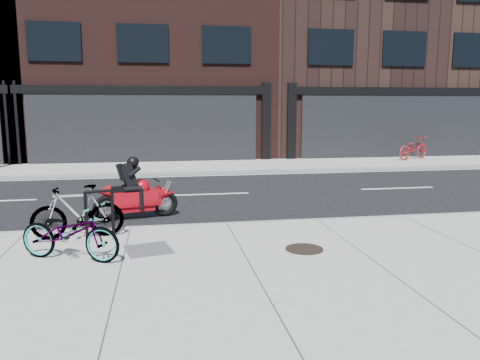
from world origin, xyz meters
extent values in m
plane|color=black|center=(0.00, 0.00, 0.00)|extent=(120.00, 120.00, 0.00)
cube|color=gray|center=(0.00, -5.00, 0.07)|extent=(60.00, 6.00, 0.13)
cube|color=gray|center=(0.00, 7.75, 0.07)|extent=(60.00, 3.50, 0.13)
cube|color=black|center=(-2.00, 14.50, 7.25)|extent=(12.00, 10.00, 14.50)
cube|color=black|center=(10.00, 14.50, 6.25)|extent=(12.00, 10.00, 12.50)
cylinder|color=black|center=(-2.75, -2.66, 0.57)|extent=(0.06, 0.06, 0.89)
cylinder|color=black|center=(-2.28, -2.54, 0.57)|extent=(0.06, 0.06, 0.89)
cylinder|color=black|center=(-2.52, -2.60, 1.02)|extent=(0.49, 0.18, 0.06)
imported|color=gray|center=(-2.82, -3.89, 0.59)|extent=(1.84, 1.23, 0.91)
imported|color=gray|center=(-2.91, -2.60, 0.64)|extent=(1.72, 0.64, 1.01)
torus|color=black|center=(-1.29, -0.53, 0.30)|extent=(0.63, 0.27, 0.62)
torus|color=black|center=(-2.59, -0.84, 0.30)|extent=(0.63, 0.27, 0.62)
cube|color=maroon|center=(-1.95, -0.69, 0.49)|extent=(1.18, 0.61, 0.36)
cone|color=maroon|center=(-1.25, -0.52, 0.55)|extent=(0.51, 0.50, 0.41)
sphere|color=maroon|center=(-1.81, -0.66, 0.73)|extent=(0.38, 0.38, 0.38)
cube|color=black|center=(-2.22, -0.76, 0.72)|extent=(0.57, 0.38, 0.11)
cylinder|color=silver|center=(-2.49, -0.65, 0.28)|extent=(0.52, 0.20, 0.08)
cube|color=black|center=(-2.09, -0.72, 1.04)|extent=(0.44, 0.42, 0.55)
cube|color=black|center=(-2.24, -0.76, 1.11)|extent=(0.28, 0.33, 0.38)
sphere|color=black|center=(-1.98, -0.70, 1.32)|extent=(0.27, 0.27, 0.27)
imported|color=maroon|center=(10.07, 8.28, 0.65)|extent=(2.10, 1.51, 1.05)
cylinder|color=black|center=(1.08, -3.98, 0.14)|extent=(0.84, 0.84, 0.02)
cube|color=#4E4E51|center=(-1.60, -3.56, 0.14)|extent=(0.90, 0.90, 0.02)
camera|label=1|loc=(-1.33, -11.52, 2.62)|focal=35.00mm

